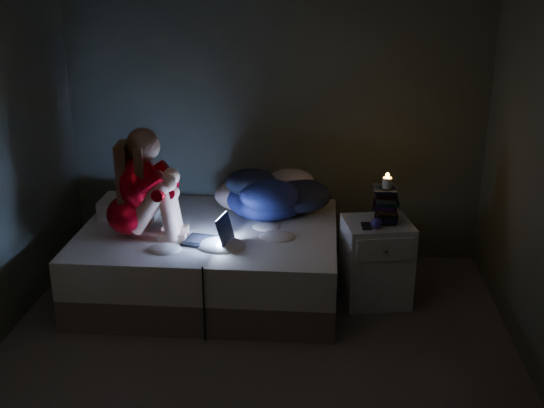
# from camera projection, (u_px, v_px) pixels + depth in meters

# --- Properties ---
(floor) EXTENTS (3.60, 3.80, 0.02)m
(floor) POSITION_uv_depth(u_px,v_px,m) (252.00, 371.00, 4.37)
(floor) COLOR #4E4540
(floor) RESTS_ON ground
(wall_back) EXTENTS (3.60, 0.02, 2.60)m
(wall_back) POSITION_uv_depth(u_px,v_px,m) (275.00, 113.00, 5.71)
(wall_back) COLOR #3F423C
(wall_back) RESTS_ON ground
(wall_front) EXTENTS (3.60, 0.02, 2.60)m
(wall_front) POSITION_uv_depth(u_px,v_px,m) (183.00, 365.00, 2.13)
(wall_front) COLOR #3F423C
(wall_front) RESTS_ON ground
(bed) EXTENTS (2.00, 1.50, 0.55)m
(bed) POSITION_uv_depth(u_px,v_px,m) (210.00, 259.00, 5.33)
(bed) COLOR #BBB3A5
(bed) RESTS_ON ground
(pillow) EXTENTS (0.48, 0.34, 0.14)m
(pillow) POSITION_uv_depth(u_px,v_px,m) (131.00, 206.00, 5.51)
(pillow) COLOR silver
(pillow) RESTS_ON bed
(woman) EXTENTS (0.55, 0.38, 0.85)m
(woman) POSITION_uv_depth(u_px,v_px,m) (127.00, 183.00, 4.93)
(woman) COLOR #A9000B
(woman) RESTS_ON bed
(laptop) EXTENTS (0.39, 0.31, 0.24)m
(laptop) POSITION_uv_depth(u_px,v_px,m) (206.00, 228.00, 4.91)
(laptop) COLOR black
(laptop) RESTS_ON bed
(clothes_pile) EXTENTS (0.75, 0.63, 0.41)m
(clothes_pile) POSITION_uv_depth(u_px,v_px,m) (266.00, 192.00, 5.43)
(clothes_pile) COLOR #13214D
(clothes_pile) RESTS_ON bed
(nightstand) EXTENTS (0.57, 0.53, 0.66)m
(nightstand) POSITION_uv_depth(u_px,v_px,m) (376.00, 262.00, 5.16)
(nightstand) COLOR silver
(nightstand) RESTS_ON ground
(book_stack) EXTENTS (0.19, 0.25, 0.26)m
(book_stack) POSITION_uv_depth(u_px,v_px,m) (386.00, 205.00, 5.02)
(book_stack) COLOR black
(book_stack) RESTS_ON nightstand
(candle) EXTENTS (0.07, 0.07, 0.08)m
(candle) POSITION_uv_depth(u_px,v_px,m) (387.00, 183.00, 4.96)
(candle) COLOR beige
(candle) RESTS_ON book_stack
(phone) EXTENTS (0.09, 0.15, 0.01)m
(phone) POSITION_uv_depth(u_px,v_px,m) (364.00, 225.00, 4.97)
(phone) COLOR black
(phone) RESTS_ON nightstand
(blue_orb) EXTENTS (0.08, 0.08, 0.08)m
(blue_orb) POSITION_uv_depth(u_px,v_px,m) (373.00, 223.00, 4.92)
(blue_orb) COLOR navy
(blue_orb) RESTS_ON nightstand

